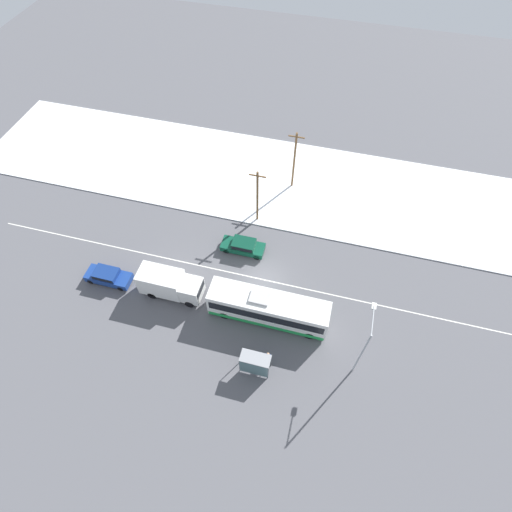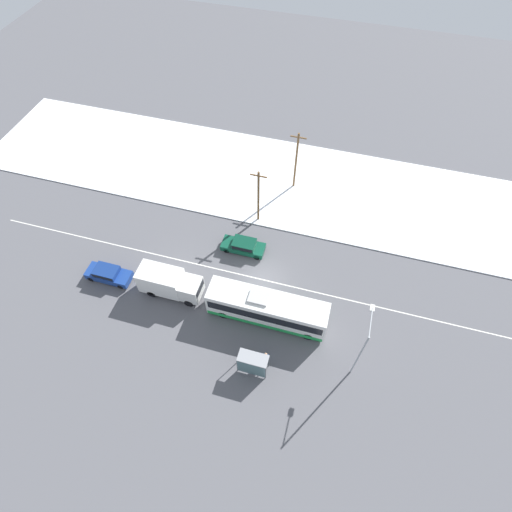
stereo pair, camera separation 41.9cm
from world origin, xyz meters
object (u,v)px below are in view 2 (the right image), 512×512
(sedan_car, at_px, (244,245))
(utility_pole_snowlot, at_px, (296,160))
(parked_car_near_truck, at_px, (108,274))
(pedestrian_at_stop, at_px, (266,357))
(streetlamp, at_px, (363,344))
(utility_pole_roadside, at_px, (258,196))
(city_bus, at_px, (267,308))
(box_truck, at_px, (169,282))
(bus_shelter, at_px, (252,364))

(sedan_car, bearing_deg, utility_pole_snowlot, -105.50)
(parked_car_near_truck, xyz_separation_m, utility_pole_snowlot, (15.24, 18.19, 3.24))
(pedestrian_at_stop, relative_size, utility_pole_snowlot, 0.23)
(parked_car_near_truck, distance_m, pedestrian_at_stop, 18.19)
(streetlamp, bearing_deg, utility_pole_roadside, 131.30)
(parked_car_near_truck, height_order, utility_pole_roadside, utility_pole_roadside)
(city_bus, xyz_separation_m, parked_car_near_truck, (-16.63, -0.06, -0.85))
(box_truck, xyz_separation_m, utility_pole_roadside, (5.83, 11.58, 2.09))
(streetlamp, distance_m, utility_pole_roadside, 19.15)
(city_bus, xyz_separation_m, bus_shelter, (0.14, -5.52, -0.00))
(box_truck, height_order, pedestrian_at_stop, box_truck)
(bus_shelter, relative_size, utility_pole_snowlot, 0.34)
(parked_car_near_truck, distance_m, bus_shelter, 17.66)
(box_truck, xyz_separation_m, sedan_car, (5.49, 6.94, -0.88))
(parked_car_near_truck, bearing_deg, box_truck, 2.04)
(bus_shelter, xyz_separation_m, utility_pole_roadside, (-4.25, 17.28, 2.09))
(sedan_car, xyz_separation_m, utility_pole_roadside, (0.34, 4.65, 2.97))
(city_bus, height_order, bus_shelter, city_bus)
(pedestrian_at_stop, bearing_deg, sedan_car, 115.51)
(utility_pole_roadside, bearing_deg, sedan_car, -94.20)
(streetlamp, xyz_separation_m, utility_pole_snowlot, (-9.91, 20.74, -0.58))
(parked_car_near_truck, bearing_deg, city_bus, 0.21)
(box_truck, relative_size, utility_pole_roadside, 0.86)
(bus_shelter, relative_size, utility_pole_roadside, 0.36)
(city_bus, distance_m, utility_pole_snowlot, 18.33)
(box_truck, bearing_deg, sedan_car, 51.66)
(bus_shelter, bearing_deg, streetlamp, 19.14)
(city_bus, relative_size, pedestrian_at_stop, 6.21)
(parked_car_near_truck, distance_m, streetlamp, 25.57)
(parked_car_near_truck, xyz_separation_m, bus_shelter, (16.78, -5.46, 0.85))
(box_truck, distance_m, utility_pole_roadside, 13.13)
(utility_pole_roadside, relative_size, utility_pole_snowlot, 0.92)
(parked_car_near_truck, bearing_deg, utility_pole_roadside, 43.34)
(pedestrian_at_stop, xyz_separation_m, utility_pole_snowlot, (-2.43, 22.50, 2.95))
(bus_shelter, distance_m, utility_pole_roadside, 17.92)
(utility_pole_roadside, bearing_deg, box_truck, -116.70)
(city_bus, relative_size, parked_car_near_truck, 2.42)
(box_truck, xyz_separation_m, parked_car_near_truck, (-6.70, -0.24, -0.85))
(sedan_car, bearing_deg, city_bus, 122.01)
(sedan_car, distance_m, utility_pole_snowlot, 11.88)
(pedestrian_at_stop, bearing_deg, parked_car_near_truck, 166.28)
(box_truck, distance_m, pedestrian_at_stop, 11.89)
(parked_car_near_truck, relative_size, streetlamp, 0.64)
(box_truck, relative_size, streetlamp, 0.85)
(parked_car_near_truck, bearing_deg, utility_pole_snowlot, 50.04)
(box_truck, distance_m, streetlamp, 18.90)
(streetlamp, bearing_deg, sedan_car, 143.13)
(city_bus, distance_m, utility_pole_roadside, 12.63)
(sedan_car, height_order, utility_pole_roadside, utility_pole_roadside)
(city_bus, bearing_deg, utility_pole_snowlot, 94.40)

